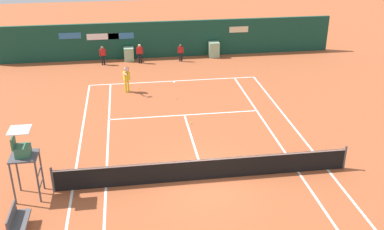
{
  "coord_description": "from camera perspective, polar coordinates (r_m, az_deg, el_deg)",
  "views": [
    {
      "loc": [
        -2.83,
        -15.61,
        10.16
      ],
      "look_at": [
        0.15,
        4.62,
        0.8
      ],
      "focal_mm": 42.59,
      "sensor_mm": 36.0,
      "label": 1
    }
  ],
  "objects": [
    {
      "name": "sponsor_back_wall",
      "position": [
        33.88,
        -3.28,
        9.36
      ],
      "size": [
        25.0,
        1.02,
        2.66
      ],
      "color": "#144233",
      "rests_on": "ground_plane"
    },
    {
      "name": "tennis_ball_near_service_line",
      "position": [
        28.14,
        -6.66,
        3.33
      ],
      "size": [
        0.07,
        0.07,
        0.07
      ],
      "primitive_type": "sphere",
      "color": "#CCE033",
      "rests_on": "ground_plane"
    },
    {
      "name": "umpire_chair",
      "position": [
        17.96,
        -20.4,
        -4.54
      ],
      "size": [
        1.0,
        1.0,
        2.87
      ],
      "rotation": [
        0.0,
        0.0,
        -1.57
      ],
      "color": "#47474C",
      "rests_on": "ground_plane"
    },
    {
      "name": "player_bench",
      "position": [
        16.91,
        -21.05,
        -12.13
      ],
      "size": [
        0.54,
        1.34,
        0.88
      ],
      "rotation": [
        0.0,
        0.0,
        -1.57
      ],
      "color": "#38383D",
      "rests_on": "ground_plane"
    },
    {
      "name": "ball_kid_centre_post",
      "position": [
        32.71,
        -6.56,
        7.81
      ],
      "size": [
        0.46,
        0.2,
        1.39
      ],
      "rotation": [
        0.0,
        0.0,
        3.05
      ],
      "color": "black",
      "rests_on": "ground_plane"
    },
    {
      "name": "ball_kid_right_post",
      "position": [
        32.75,
        -11.12,
        7.48
      ],
      "size": [
        0.45,
        0.22,
        1.35
      ],
      "rotation": [
        0.0,
        0.0,
        3.3
      ],
      "color": "black",
      "rests_on": "ground_plane"
    },
    {
      "name": "tennis_net",
      "position": [
        18.57,
        1.63,
        -6.73
      ],
      "size": [
        12.1,
        0.1,
        1.07
      ],
      "color": "#4C4C51",
      "rests_on": "ground_plane"
    },
    {
      "name": "player_on_baseline",
      "position": [
        27.45,
        -8.2,
        4.68
      ],
      "size": [
        0.45,
        0.81,
        1.77
      ],
      "rotation": [
        0.0,
        0.0,
        3.63
      ],
      "color": "yellow",
      "rests_on": "ground_plane"
    },
    {
      "name": "tennis_ball_mid_court",
      "position": [
        23.42,
        -0.14,
        -1.02
      ],
      "size": [
        0.07,
        0.07,
        0.07
      ],
      "primitive_type": "sphere",
      "color": "#CCE033",
      "rests_on": "ground_plane"
    },
    {
      "name": "ground_plane",
      "position": [
        19.32,
        1.32,
        -7.14
      ],
      "size": [
        80.0,
        80.0,
        0.01
      ],
      "color": "#A8512D"
    },
    {
      "name": "ball_kid_left_post",
      "position": [
        32.94,
        -1.43,
        7.95
      ],
      "size": [
        0.42,
        0.2,
        1.26
      ],
      "rotation": [
        0.0,
        0.0,
        3.0
      ],
      "color": "black",
      "rests_on": "ground_plane"
    },
    {
      "name": "tennis_ball_by_sideline",
      "position": [
        26.48,
        -1.98,
        2.1
      ],
      "size": [
        0.07,
        0.07,
        0.07
      ],
      "primitive_type": "sphere",
      "color": "#CCE033",
      "rests_on": "ground_plane"
    }
  ]
}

